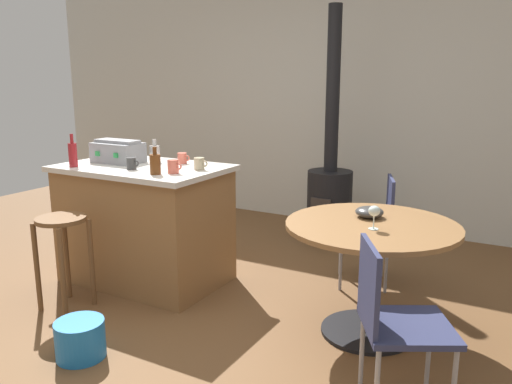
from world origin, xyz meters
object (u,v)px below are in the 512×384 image
object	(u,v)px
dining_table	(371,250)
bottle_0	(73,154)
kitchen_island	(145,223)
serving_bowl	(369,212)
cup_0	(132,163)
plastic_bucket	(80,339)
cup_2	(173,167)
folding_chair_far	(393,317)
cup_1	(199,164)
folding_chair_near	(373,222)
cup_3	(182,158)
wine_glass	(374,212)
bottle_1	(155,153)
bottle_2	(155,164)
wooden_stool	(63,242)
wood_stove	(330,188)
toolbox	(118,152)

from	to	relation	value
dining_table	bottle_0	distance (m)	2.33
kitchen_island	serving_bowl	xyz separation A→B (m)	(1.78, 0.12, 0.30)
cup_0	plastic_bucket	xyz separation A→B (m)	(0.42, -0.95, -0.87)
cup_2	serving_bowl	xyz separation A→B (m)	(1.36, 0.26, -0.22)
dining_table	folding_chair_far	bearing A→B (deg)	-66.01
kitchen_island	cup_0	bearing A→B (deg)	-74.46
dining_table	cup_1	bearing A→B (deg)	176.61
dining_table	folding_chair_near	size ratio (longest dim) A/B	1.24
folding_chair_near	cup_2	xyz separation A→B (m)	(-1.20, -0.94, 0.48)
cup_1	serving_bowl	bearing A→B (deg)	2.33
bottle_0	cup_0	size ratio (longest dim) A/B	2.37
kitchen_island	cup_3	world-z (taller)	cup_3
kitchen_island	folding_chair_far	xyz separation A→B (m)	(2.18, -0.77, 0.05)
wine_glass	bottle_1	bearing A→B (deg)	170.68
kitchen_island	bottle_2	bearing A→B (deg)	-35.10
wooden_stool	wood_stove	xyz separation A→B (m)	(1.07, 2.33, 0.06)
cup_3	plastic_bucket	world-z (taller)	cup_3
folding_chair_near	serving_bowl	distance (m)	0.74
folding_chair_far	plastic_bucket	distance (m)	1.80
bottle_1	cup_0	size ratio (longest dim) A/B	1.73
folding_chair_near	wine_glass	distance (m)	1.02
bottle_2	cup_2	xyz separation A→B (m)	(0.09, 0.09, -0.03)
folding_chair_far	wood_stove	world-z (taller)	wood_stove
folding_chair_near	bottle_1	xyz separation A→B (m)	(-1.65, -0.61, 0.50)
wood_stove	plastic_bucket	xyz separation A→B (m)	(-0.46, -2.76, -0.44)
bottle_0	cup_1	xyz separation A→B (m)	(0.92, 0.37, -0.05)
kitchen_island	bottle_0	bearing A→B (deg)	-144.58
dining_table	wood_stove	size ratio (longest dim) A/B	0.47
cup_3	serving_bowl	world-z (taller)	cup_3
wood_stove	bottle_1	bearing A→B (deg)	-123.35
folding_chair_far	bottle_1	bearing A→B (deg)	156.46
wooden_stool	serving_bowl	bearing A→B (deg)	22.86
bottle_0	cup_2	size ratio (longest dim) A/B	2.19
cup_2	cup_3	world-z (taller)	cup_2
dining_table	cup_0	world-z (taller)	cup_0
bottle_2	cup_3	bearing A→B (deg)	104.17
toolbox	plastic_bucket	size ratio (longest dim) A/B	1.37
kitchen_island	cup_3	bearing A→B (deg)	48.10
folding_chair_near	toolbox	bearing A→B (deg)	-157.77
folding_chair_near	wood_stove	distance (m)	1.09
wood_stove	cup_0	xyz separation A→B (m)	(-0.88, -1.80, 0.44)
kitchen_island	bottle_1	size ratio (longest dim) A/B	7.02
dining_table	serving_bowl	bearing A→B (deg)	114.57
bottle_1	cup_3	size ratio (longest dim) A/B	1.68
cup_2	plastic_bucket	world-z (taller)	cup_2
bottle_1	cup_3	bearing A→B (deg)	10.76
folding_chair_far	cup_1	world-z (taller)	cup_1
serving_bowl	bottle_2	bearing A→B (deg)	-166.23
wood_stove	wine_glass	distance (m)	2.03
kitchen_island	dining_table	world-z (taller)	kitchen_island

